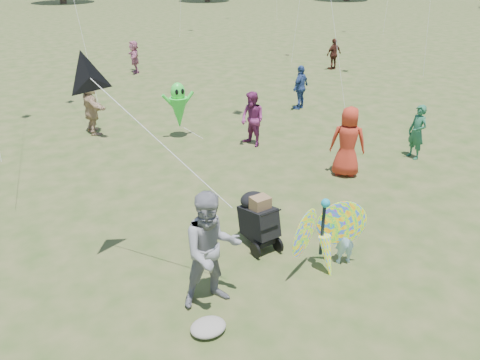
{
  "coord_description": "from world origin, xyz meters",
  "views": [
    {
      "loc": [
        -3.75,
        -6.15,
        5.18
      ],
      "look_at": [
        -0.2,
        1.5,
        1.1
      ],
      "focal_mm": 35.0,
      "sensor_mm": 36.0,
      "label": 1
    }
  ],
  "objects_px": {
    "child_girl": "(345,239)",
    "crowd_j": "(134,57)",
    "butterfly_kite": "(325,237)",
    "crowd_c": "(301,87)",
    "alien_kite": "(179,107)",
    "crowd_h": "(334,54)",
    "adult_man": "(212,250)",
    "crowd_f": "(417,132)",
    "crowd_a": "(348,142)",
    "jogging_stroller": "(258,217)",
    "crowd_e": "(252,119)",
    "crowd_d": "(91,106)"
  },
  "relations": [
    {
      "from": "crowd_a",
      "to": "crowd_f",
      "type": "height_order",
      "value": "crowd_a"
    },
    {
      "from": "adult_man",
      "to": "crowd_f",
      "type": "height_order",
      "value": "adult_man"
    },
    {
      "from": "adult_man",
      "to": "crowd_f",
      "type": "distance_m",
      "value": 8.08
    },
    {
      "from": "crowd_j",
      "to": "alien_kite",
      "type": "bearing_deg",
      "value": 2.45
    },
    {
      "from": "crowd_h",
      "to": "butterfly_kite",
      "type": "relative_size",
      "value": 0.86
    },
    {
      "from": "crowd_f",
      "to": "jogging_stroller",
      "type": "height_order",
      "value": "crowd_f"
    },
    {
      "from": "adult_man",
      "to": "jogging_stroller",
      "type": "height_order",
      "value": "adult_man"
    },
    {
      "from": "alien_kite",
      "to": "butterfly_kite",
      "type": "bearing_deg",
      "value": -88.82
    },
    {
      "from": "crowd_j",
      "to": "alien_kite",
      "type": "xyz_separation_m",
      "value": [
        -0.86,
        -9.45,
        0.22
      ]
    },
    {
      "from": "crowd_f",
      "to": "crowd_d",
      "type": "bearing_deg",
      "value": -128.1
    },
    {
      "from": "jogging_stroller",
      "to": "adult_man",
      "type": "bearing_deg",
      "value": -148.71
    },
    {
      "from": "adult_man",
      "to": "jogging_stroller",
      "type": "bearing_deg",
      "value": 44.71
    },
    {
      "from": "crowd_a",
      "to": "crowd_j",
      "type": "xyz_separation_m",
      "value": [
        -2.15,
        13.87,
        -0.15
      ]
    },
    {
      "from": "adult_man",
      "to": "crowd_d",
      "type": "xyz_separation_m",
      "value": [
        -0.43,
        9.13,
        -0.1
      ]
    },
    {
      "from": "crowd_h",
      "to": "alien_kite",
      "type": "height_order",
      "value": "alien_kite"
    },
    {
      "from": "jogging_stroller",
      "to": "crowd_e",
      "type": "bearing_deg",
      "value": 56.0
    },
    {
      "from": "adult_man",
      "to": "crowd_f",
      "type": "relative_size",
      "value": 1.32
    },
    {
      "from": "crowd_a",
      "to": "crowd_e",
      "type": "relative_size",
      "value": 1.12
    },
    {
      "from": "crowd_e",
      "to": "crowd_h",
      "type": "distance_m",
      "value": 11.14
    },
    {
      "from": "crowd_f",
      "to": "crowd_j",
      "type": "distance_m",
      "value": 14.5
    },
    {
      "from": "crowd_f",
      "to": "crowd_j",
      "type": "height_order",
      "value": "crowd_f"
    },
    {
      "from": "child_girl",
      "to": "crowd_e",
      "type": "bearing_deg",
      "value": -86.68
    },
    {
      "from": "crowd_e",
      "to": "crowd_j",
      "type": "bearing_deg",
      "value": 167.74
    },
    {
      "from": "crowd_a",
      "to": "jogging_stroller",
      "type": "xyz_separation_m",
      "value": [
        -3.53,
        -1.94,
        -0.29
      ]
    },
    {
      "from": "adult_man",
      "to": "butterfly_kite",
      "type": "height_order",
      "value": "adult_man"
    },
    {
      "from": "child_girl",
      "to": "crowd_c",
      "type": "height_order",
      "value": "crowd_c"
    },
    {
      "from": "adult_man",
      "to": "butterfly_kite",
      "type": "distance_m",
      "value": 2.12
    },
    {
      "from": "crowd_a",
      "to": "crowd_f",
      "type": "xyz_separation_m",
      "value": [
        2.44,
        0.11,
        -0.15
      ]
    },
    {
      "from": "crowd_c",
      "to": "crowd_d",
      "type": "relative_size",
      "value": 0.89
    },
    {
      "from": "crowd_h",
      "to": "jogging_stroller",
      "type": "relative_size",
      "value": 1.37
    },
    {
      "from": "adult_man",
      "to": "crowd_h",
      "type": "distance_m",
      "value": 18.04
    },
    {
      "from": "child_girl",
      "to": "adult_man",
      "type": "xyz_separation_m",
      "value": [
        -2.59,
        0.02,
        0.49
      ]
    },
    {
      "from": "child_girl",
      "to": "crowd_a",
      "type": "height_order",
      "value": "crowd_a"
    },
    {
      "from": "child_girl",
      "to": "crowd_f",
      "type": "distance_m",
      "value": 5.81
    },
    {
      "from": "child_girl",
      "to": "crowd_j",
      "type": "relative_size",
      "value": 0.68
    },
    {
      "from": "crowd_j",
      "to": "butterfly_kite",
      "type": "distance_m",
      "value": 17.09
    },
    {
      "from": "crowd_d",
      "to": "jogging_stroller",
      "type": "bearing_deg",
      "value": -171.94
    },
    {
      "from": "crowd_c",
      "to": "jogging_stroller",
      "type": "distance_m",
      "value": 9.22
    },
    {
      "from": "child_girl",
      "to": "crowd_c",
      "type": "bearing_deg",
      "value": -103.08
    },
    {
      "from": "crowd_d",
      "to": "crowd_e",
      "type": "relative_size",
      "value": 1.11
    },
    {
      "from": "crowd_h",
      "to": "alien_kite",
      "type": "distance_m",
      "value": 11.62
    },
    {
      "from": "crowd_a",
      "to": "crowd_f",
      "type": "distance_m",
      "value": 2.44
    },
    {
      "from": "adult_man",
      "to": "crowd_j",
      "type": "distance_m",
      "value": 17.24
    },
    {
      "from": "jogging_stroller",
      "to": "alien_kite",
      "type": "xyz_separation_m",
      "value": [
        0.51,
        6.36,
        0.36
      ]
    },
    {
      "from": "crowd_e",
      "to": "alien_kite",
      "type": "xyz_separation_m",
      "value": [
        -1.75,
        1.54,
        0.16
      ]
    },
    {
      "from": "crowd_f",
      "to": "crowd_c",
      "type": "bearing_deg",
      "value": -176.2
    },
    {
      "from": "crowd_j",
      "to": "butterfly_kite",
      "type": "bearing_deg",
      "value": 5.3
    },
    {
      "from": "adult_man",
      "to": "crowd_a",
      "type": "height_order",
      "value": "adult_man"
    },
    {
      "from": "jogging_stroller",
      "to": "crowd_f",
      "type": "bearing_deg",
      "value": 10.13
    },
    {
      "from": "adult_man",
      "to": "crowd_h",
      "type": "height_order",
      "value": "adult_man"
    }
  ]
}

